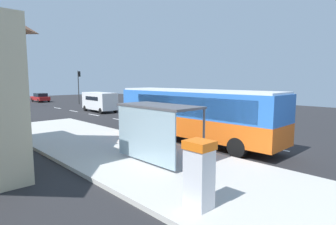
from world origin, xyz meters
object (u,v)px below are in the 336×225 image
(sedan_near, at_px, (40,97))
(recycling_bin_green, at_px, (156,135))
(traffic_light_near_side, at_px, (79,82))
(traffic_light_far_side, at_px, (18,85))
(bus_shelter, at_px, (154,118))
(recycling_bin_yellow, at_px, (164,137))
(ticket_machine, at_px, (199,174))
(recycling_bin_blue, at_px, (148,134))
(bus, at_px, (193,112))
(white_van, at_px, (99,101))

(sedan_near, distance_m, recycling_bin_green, 38.45)
(sedan_near, xyz_separation_m, traffic_light_near_side, (3.20, -8.29, 2.67))
(traffic_light_far_side, xyz_separation_m, bus_shelter, (-3.32, -32.80, -1.06))
(recycling_bin_yellow, bearing_deg, bus_shelter, -142.44)
(ticket_machine, bearing_deg, recycling_bin_blue, 60.19)
(recycling_bin_green, xyz_separation_m, traffic_light_near_side, (9.70, 29.60, 2.81))
(bus_shelter, bearing_deg, recycling_bin_blue, 54.50)
(bus, bearing_deg, traffic_light_near_side, 76.59)
(white_van, relative_size, traffic_light_near_side, 1.01)
(bus, height_order, bus_shelter, bus)
(recycling_bin_yellow, bearing_deg, sedan_near, 80.44)
(bus, xyz_separation_m, ticket_machine, (-6.73, -6.06, -0.67))
(ticket_machine, relative_size, recycling_bin_blue, 2.04)
(bus, height_order, white_van, bus)
(ticket_machine, relative_size, recycling_bin_yellow, 2.04)
(recycling_bin_green, distance_m, recycling_bin_blue, 0.70)
(bus, distance_m, recycling_bin_yellow, 2.76)
(sedan_near, distance_m, ticket_machine, 45.87)
(bus, distance_m, white_van, 18.57)
(bus, distance_m, recycling_bin_blue, 3.07)
(recycling_bin_blue, relative_size, bus_shelter, 0.24)
(recycling_bin_green, bearing_deg, ticket_machine, -122.32)
(white_van, distance_m, recycling_bin_green, 18.65)
(white_van, xyz_separation_m, ticket_machine, (-10.64, -24.20, -0.17))
(traffic_light_near_side, height_order, bus_shelter, traffic_light_near_side)
(ticket_machine, bearing_deg, recycling_bin_yellow, 54.76)
(recycling_bin_yellow, bearing_deg, ticket_machine, -125.24)
(ticket_machine, bearing_deg, bus, 42.00)
(sedan_near, relative_size, traffic_light_near_side, 0.85)
(ticket_machine, distance_m, traffic_light_far_side, 37.54)
(ticket_machine, distance_m, traffic_light_near_side, 38.96)
(recycling_bin_blue, bearing_deg, traffic_light_far_side, 87.87)
(recycling_bin_green, xyz_separation_m, recycling_bin_blue, (0.00, 0.70, 0.00))
(bus, bearing_deg, bus_shelter, -159.50)
(sedan_near, distance_m, bus_shelter, 41.25)
(recycling_bin_blue, xyz_separation_m, bus_shelter, (-2.21, -3.10, 1.44))
(recycling_bin_blue, bearing_deg, traffic_light_near_side, 71.45)
(sedan_near, distance_m, traffic_light_near_side, 9.28)
(sedan_near, bearing_deg, white_van, -90.28)
(white_van, height_order, recycling_bin_blue, white_van)
(traffic_light_near_side, bearing_deg, recycling_bin_blue, -108.55)
(traffic_light_far_side, bearing_deg, bus_shelter, -95.77)
(sedan_near, bearing_deg, traffic_light_near_side, -68.92)
(bus, xyz_separation_m, traffic_light_near_side, (7.21, 30.25, 1.62))
(bus_shelter, bearing_deg, white_van, 66.60)
(sedan_near, bearing_deg, traffic_light_far_side, -125.77)
(recycling_bin_blue, bearing_deg, ticket_machine, -119.81)
(sedan_near, bearing_deg, bus_shelter, -102.20)
(traffic_light_far_side, height_order, bus_shelter, traffic_light_far_side)
(bus, height_order, sedan_near, bus)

